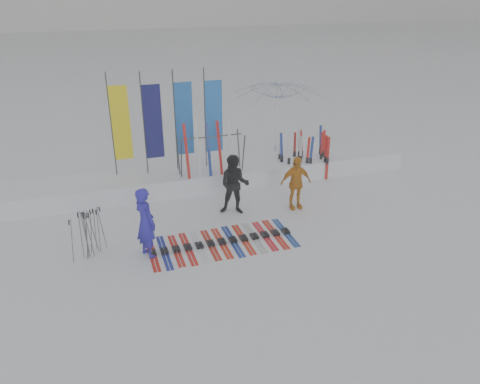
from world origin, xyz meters
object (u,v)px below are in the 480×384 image
object	(u,v)px
person_black	(235,185)
person_yellow	(296,183)
person_blue	(146,223)
ski_row	(222,242)
tent_canopy	(278,120)
ski_rack	(211,149)

from	to	relation	value
person_black	person_yellow	bearing A→B (deg)	14.89
person_blue	person_black	world-z (taller)	person_blue
person_blue	ski_row	bearing A→B (deg)	-116.35
person_black	tent_canopy	size ratio (longest dim) A/B	0.54
person_black	ski_rack	bearing A→B (deg)	118.23
person_black	person_yellow	xyz separation A→B (m)	(1.80, -0.23, -0.08)
person_black	ski_rack	world-z (taller)	ski_rack
ski_row	ski_rack	world-z (taller)	ski_rack
person_yellow	ski_rack	xyz separation A→B (m)	(-2.00, 2.08, 0.58)
person_blue	ski_rack	world-z (taller)	ski_rack
ski_row	ski_rack	distance (m)	3.73
tent_canopy	ski_rack	xyz separation A→B (m)	(-3.12, -2.09, -0.10)
ski_row	ski_rack	size ratio (longest dim) A/B	1.84
tent_canopy	ski_row	distance (m)	6.82
tent_canopy	ski_row	size ratio (longest dim) A/B	0.88
person_yellow	ski_rack	size ratio (longest dim) A/B	0.79
person_blue	ski_row	world-z (taller)	person_blue
person_yellow	ski_row	distance (m)	3.06
tent_canopy	ski_row	bearing A→B (deg)	-124.38
person_blue	ski_rack	bearing A→B (deg)	-62.32
person_blue	person_yellow	xyz separation A→B (m)	(4.53, 1.30, -0.10)
tent_canopy	person_yellow	bearing A→B (deg)	-104.97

